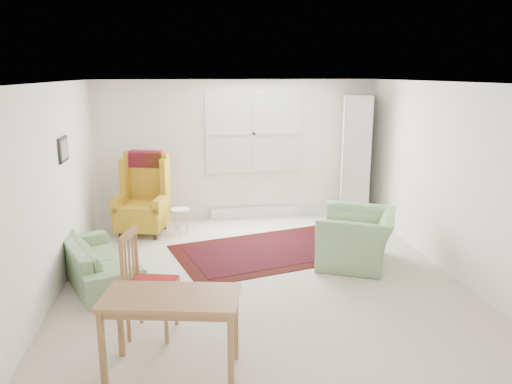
{
  "coord_description": "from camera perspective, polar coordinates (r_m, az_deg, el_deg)",
  "views": [
    {
      "loc": [
        -0.92,
        -6.15,
        2.61
      ],
      "look_at": [
        0.0,
        0.3,
        1.05
      ],
      "focal_mm": 35.0,
      "sensor_mm": 36.0,
      "label": 1
    }
  ],
  "objects": [
    {
      "name": "room",
      "position": [
        6.57,
        0.27,
        1.58
      ],
      "size": [
        5.04,
        5.54,
        2.51
      ],
      "color": "beige",
      "rests_on": "ground"
    },
    {
      "name": "rug",
      "position": [
        7.51,
        1.18,
        -6.77
      ],
      "size": [
        2.98,
        2.32,
        0.03
      ],
      "primitive_type": null,
      "rotation": [
        0.0,
        0.0,
        0.27
      ],
      "color": "black",
      "rests_on": "ground"
    },
    {
      "name": "sofa",
      "position": [
        6.77,
        -17.78,
        -6.54
      ],
      "size": [
        1.38,
        1.95,
        0.74
      ],
      "primitive_type": "imported",
      "rotation": [
        0.0,
        0.0,
        1.98
      ],
      "color": "#789D68",
      "rests_on": "ground"
    },
    {
      "name": "armchair",
      "position": [
        7.09,
        11.48,
        -4.59
      ],
      "size": [
        1.38,
        1.45,
        0.89
      ],
      "primitive_type": "imported",
      "rotation": [
        0.0,
        0.0,
        -2.01
      ],
      "color": "#789D68",
      "rests_on": "ground"
    },
    {
      "name": "wingback_chair",
      "position": [
        8.37,
        -12.99,
        -0.26
      ],
      "size": [
        0.95,
        0.98,
        1.35
      ],
      "primitive_type": null,
      "rotation": [
        0.0,
        0.0,
        -0.24
      ],
      "color": "#BC8D1C",
      "rests_on": "ground"
    },
    {
      "name": "coffee_table",
      "position": [
        7.33,
        10.52,
        -5.88
      ],
      "size": [
        0.65,
        0.65,
        0.42
      ],
      "primitive_type": null,
      "rotation": [
        0.0,
        0.0,
        0.3
      ],
      "color": "#401B13",
      "rests_on": "ground"
    },
    {
      "name": "stool",
      "position": [
        8.4,
        -8.61,
        -3.28
      ],
      "size": [
        0.4,
        0.4,
        0.42
      ],
      "primitive_type": null,
      "rotation": [
        0.0,
        0.0,
        0.3
      ],
      "color": "white",
      "rests_on": "ground"
    },
    {
      "name": "cabinet",
      "position": [
        9.14,
        11.31,
        3.8
      ],
      "size": [
        0.69,
        0.99,
        2.23
      ],
      "primitive_type": null,
      "rotation": [
        0.0,
        0.0,
        -0.27
      ],
      "color": "silver",
      "rests_on": "ground"
    },
    {
      "name": "desk",
      "position": [
        4.61,
        -9.56,
        -15.76
      ],
      "size": [
        1.26,
        0.79,
        0.75
      ],
      "primitive_type": null,
      "rotation": [
        0.0,
        0.0,
        -0.19
      ],
      "color": "#A06D40",
      "rests_on": "ground"
    },
    {
      "name": "desk_chair",
      "position": [
        5.21,
        -11.86,
        -10.23
      ],
      "size": [
        0.57,
        0.57,
        1.08
      ],
      "primitive_type": null,
      "rotation": [
        0.0,
        0.0,
        1.33
      ],
      "color": "#A06D40",
      "rests_on": "ground"
    }
  ]
}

